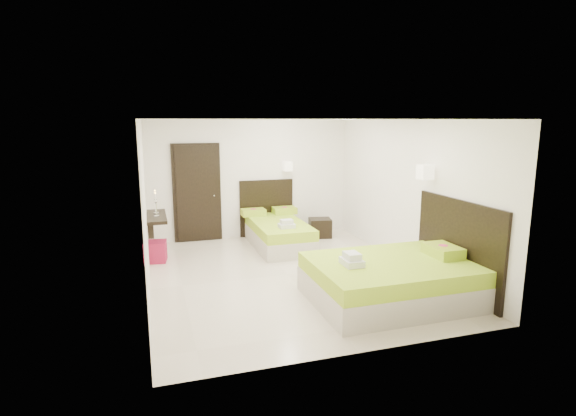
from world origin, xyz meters
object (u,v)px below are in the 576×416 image
object	(u,v)px
nightstand	(320,228)
bed_single	(278,231)
ottoman	(156,251)
bed_double	(395,278)

from	to	relation	value
nightstand	bed_single	bearing A→B (deg)	-149.67
bed_single	nightstand	world-z (taller)	bed_single
nightstand	ottoman	xyz separation A→B (m)	(-3.58, -0.77, -0.02)
bed_single	bed_double	distance (m)	3.42
bed_single	ottoman	distance (m)	2.51
ottoman	bed_single	bearing A→B (deg)	8.77
nightstand	ottoman	size ratio (longest dim) A/B	1.23
ottoman	bed_double	bearing A→B (deg)	-41.59
bed_double	ottoman	xyz separation A→B (m)	(-3.31, 2.94, -0.14)
bed_single	nightstand	bearing A→B (deg)	19.45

